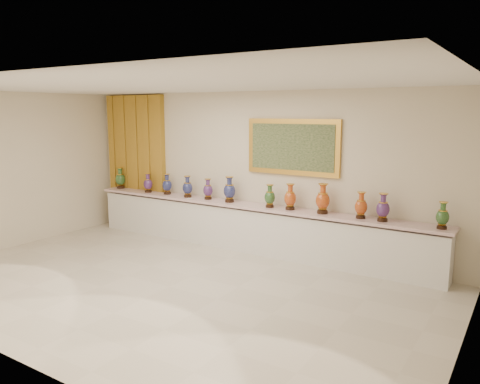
# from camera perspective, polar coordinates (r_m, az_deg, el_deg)

# --- Properties ---
(ground) EXTENTS (8.00, 8.00, 0.00)m
(ground) POSITION_cam_1_polar(r_m,az_deg,el_deg) (7.32, -8.61, -11.36)
(ground) COLOR beige
(ground) RESTS_ON ground
(room) EXTENTS (8.00, 8.00, 8.00)m
(room) POSITION_cam_1_polar(r_m,az_deg,el_deg) (10.31, -10.05, 3.83)
(room) COLOR beige
(room) RESTS_ON ground
(counter) EXTENTS (7.28, 0.48, 0.90)m
(counter) POSITION_cam_1_polar(r_m,az_deg,el_deg) (8.93, 0.94, -4.40)
(counter) COLOR white
(counter) RESTS_ON ground
(vase_0) EXTENTS (0.29, 0.29, 0.47)m
(vase_0) POSITION_cam_1_polar(r_m,az_deg,el_deg) (10.94, -14.38, 1.54)
(vase_0) COLOR black
(vase_0) RESTS_ON counter
(vase_1) EXTENTS (0.23, 0.23, 0.41)m
(vase_1) POSITION_cam_1_polar(r_m,az_deg,el_deg) (10.27, -11.15, 0.98)
(vase_1) COLOR black
(vase_1) RESTS_ON counter
(vase_2) EXTENTS (0.25, 0.25, 0.43)m
(vase_2) POSITION_cam_1_polar(r_m,az_deg,el_deg) (9.97, -8.88, 0.84)
(vase_2) COLOR black
(vase_2) RESTS_ON counter
(vase_3) EXTENTS (0.27, 0.27, 0.44)m
(vase_3) POSITION_cam_1_polar(r_m,az_deg,el_deg) (9.56, -6.41, 0.53)
(vase_3) COLOR black
(vase_3) RESTS_ON counter
(vase_4) EXTENTS (0.21, 0.21, 0.41)m
(vase_4) POSITION_cam_1_polar(r_m,az_deg,el_deg) (9.30, -3.93, 0.23)
(vase_4) COLOR black
(vase_4) RESTS_ON counter
(vase_5) EXTENTS (0.27, 0.27, 0.50)m
(vase_5) POSITION_cam_1_polar(r_m,az_deg,el_deg) (8.98, -1.28, 0.16)
(vase_5) COLOR black
(vase_5) RESTS_ON counter
(vase_6) EXTENTS (0.24, 0.24, 0.42)m
(vase_6) POSITION_cam_1_polar(r_m,az_deg,el_deg) (8.51, 3.65, -0.63)
(vase_6) COLOR black
(vase_6) RESTS_ON counter
(vase_7) EXTENTS (0.23, 0.23, 0.47)m
(vase_7) POSITION_cam_1_polar(r_m,az_deg,el_deg) (8.34, 6.14, -0.74)
(vase_7) COLOR black
(vase_7) RESTS_ON counter
(vase_8) EXTENTS (0.32, 0.32, 0.52)m
(vase_8) POSITION_cam_1_polar(r_m,az_deg,el_deg) (8.10, 10.05, -0.98)
(vase_8) COLOR black
(vase_8) RESTS_ON counter
(vase_9) EXTENTS (0.22, 0.22, 0.44)m
(vase_9) POSITION_cam_1_polar(r_m,az_deg,el_deg) (7.88, 14.54, -1.72)
(vase_9) COLOR black
(vase_9) RESTS_ON counter
(vase_10) EXTENTS (0.28, 0.28, 0.45)m
(vase_10) POSITION_cam_1_polar(r_m,az_deg,el_deg) (7.76, 17.03, -1.96)
(vase_10) COLOR black
(vase_10) RESTS_ON counter
(vase_11) EXTENTS (0.25, 0.25, 0.41)m
(vase_11) POSITION_cam_1_polar(r_m,az_deg,el_deg) (7.57, 23.46, -2.78)
(vase_11) COLOR black
(vase_11) RESTS_ON counter
(label_card) EXTENTS (0.10, 0.06, 0.00)m
(label_card) POSITION_cam_1_polar(r_m,az_deg,el_deg) (9.45, -6.16, -0.78)
(label_card) COLOR white
(label_card) RESTS_ON counter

